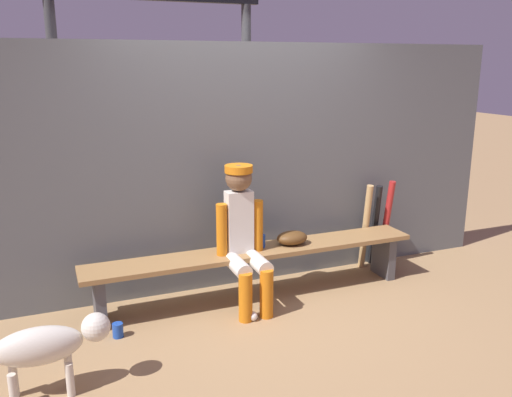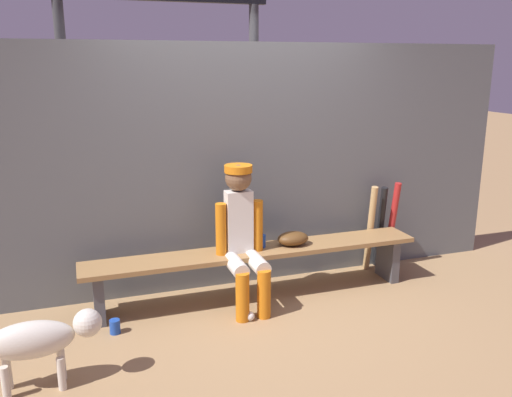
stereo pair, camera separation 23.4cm
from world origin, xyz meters
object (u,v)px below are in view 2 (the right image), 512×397
(baseball, at_px, (250,316))
(dog, at_px, (41,339))
(bat_aluminum_black, at_px, (380,227))
(bat_aluminum_red, at_px, (392,226))
(dugout_bench, at_px, (256,259))
(cup_on_ground, at_px, (115,327))
(bat_wood_tan, at_px, (370,229))
(player_seated, at_px, (243,233))
(cup_on_bench, at_px, (261,241))
(baseball_glove, at_px, (293,239))

(baseball, distance_m, dog, 1.60)
(bat_aluminum_black, xyz_separation_m, bat_aluminum_red, (0.09, -0.06, 0.02))
(dugout_bench, xyz_separation_m, bat_aluminum_red, (1.48, 0.22, 0.09))
(dog, bearing_deg, cup_on_ground, 50.21)
(bat_aluminum_red, bearing_deg, bat_wood_tan, -179.35)
(player_seated, height_order, baseball, player_seated)
(player_seated, distance_m, cup_on_bench, 0.30)
(baseball_glove, xyz_separation_m, baseball, (-0.53, -0.40, -0.47))
(bat_wood_tan, distance_m, dog, 3.13)
(bat_wood_tan, distance_m, cup_on_bench, 1.20)
(bat_wood_tan, bearing_deg, bat_aluminum_black, 21.51)
(player_seated, xyz_separation_m, cup_on_ground, (-1.07, -0.16, -0.59))
(dugout_bench, height_order, player_seated, player_seated)
(bat_aluminum_red, bearing_deg, bat_aluminum_black, 148.45)
(dugout_bench, relative_size, baseball_glove, 10.49)
(dugout_bench, distance_m, cup_on_ground, 1.29)
(bat_aluminum_black, relative_size, cup_on_ground, 7.61)
(bat_wood_tan, height_order, bat_aluminum_red, bat_aluminum_red)
(bat_wood_tan, relative_size, cup_on_ground, 7.87)
(dugout_bench, height_order, cup_on_bench, cup_on_bench)
(player_seated, distance_m, bat_aluminum_black, 1.61)
(bat_aluminum_red, xyz_separation_m, cup_on_bench, (-1.42, -0.18, 0.06))
(bat_aluminum_black, bearing_deg, bat_aluminum_red, -31.55)
(bat_aluminum_red, bearing_deg, cup_on_ground, -169.84)
(bat_aluminum_black, bearing_deg, bat_wood_tan, -158.49)
(dog, bearing_deg, cup_on_bench, 26.55)
(cup_on_ground, bearing_deg, baseball, -7.46)
(baseball_glove, relative_size, baseball, 3.78)
(baseball_glove, xyz_separation_m, cup_on_bench, (-0.28, 0.04, -0.00))
(dugout_bench, height_order, dog, dog)
(bat_wood_tan, xyz_separation_m, dog, (-2.94, -1.05, -0.10))
(baseball_glove, distance_m, baseball, 0.81)
(player_seated, height_order, dog, player_seated)
(baseball, bearing_deg, cup_on_bench, 60.78)
(dugout_bench, bearing_deg, dog, -153.77)
(bat_aluminum_red, bearing_deg, dugout_bench, -171.62)
(player_seated, bearing_deg, bat_aluminum_black, 13.87)
(player_seated, distance_m, cup_on_ground, 1.23)
(dugout_bench, distance_m, cup_on_bench, 0.16)
(player_seated, distance_m, dog, 1.74)
(baseball_glove, xyz_separation_m, bat_wood_tan, (0.90, 0.22, -0.07))
(dog, bearing_deg, bat_aluminum_black, 19.78)
(bat_wood_tan, distance_m, bat_aluminum_black, 0.16)
(baseball_glove, distance_m, cup_on_ground, 1.65)
(bat_aluminum_black, distance_m, baseball, 1.76)
(bat_wood_tan, relative_size, bat_aluminum_red, 0.98)
(bat_aluminum_black, distance_m, dog, 3.29)
(cup_on_bench, bearing_deg, bat_wood_tan, 8.37)
(bat_wood_tan, distance_m, cup_on_ground, 2.54)
(bat_aluminum_red, relative_size, dog, 1.05)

